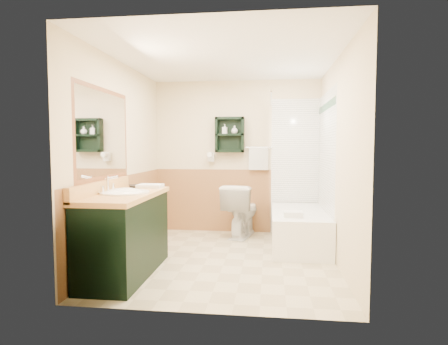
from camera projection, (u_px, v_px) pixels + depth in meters
floor at (226, 259)px, 4.55m from camera, size 3.00×3.00×0.00m
back_wall at (237, 157)px, 5.97m from camera, size 2.60×0.04×2.40m
left_wall at (120, 160)px, 4.62m from camera, size 0.04×3.00×2.40m
right_wall at (339, 161)px, 4.31m from camera, size 0.04×3.00×2.40m
ceiling at (226, 56)px, 4.38m from camera, size 2.60×3.00×0.04m
wainscot_left at (124, 216)px, 4.67m from camera, size 2.98×2.98×1.00m
wainscot_back at (236, 201)px, 5.98m from camera, size 2.58×2.58×1.00m
mirror_frame at (103, 134)px, 4.05m from camera, size 1.30×1.30×1.00m
mirror_glass at (104, 134)px, 4.05m from camera, size 1.20×1.20×0.90m
tile_right at (326, 170)px, 5.06m from camera, size 1.50×1.50×2.10m
tile_back at (302, 167)px, 5.81m from camera, size 0.95×0.95×2.10m
tile_accent at (326, 107)px, 5.01m from camera, size 1.50×1.50×0.10m
wall_shelf at (230, 135)px, 5.84m from camera, size 0.45×0.15×0.55m
hair_dryer at (211, 157)px, 5.93m from camera, size 0.10×0.24×0.18m
towel_bar at (259, 148)px, 5.85m from camera, size 0.40×0.06×0.40m
curtain_rod at (271, 100)px, 5.09m from camera, size 0.03×1.60×0.03m
shower_curtain at (270, 162)px, 5.32m from camera, size 1.05×1.05×1.70m
vanity at (125, 234)px, 3.97m from camera, size 0.59×1.38×0.88m
bathtub at (299, 229)px, 5.11m from camera, size 0.73×1.50×0.49m
toilet at (241, 211)px, 5.69m from camera, size 0.61×0.88×0.78m
counter_towel at (150, 186)px, 4.47m from camera, size 0.29×0.23×0.04m
vanity_book at (129, 177)px, 4.51m from camera, size 0.18×0.09×0.25m
tub_towel at (293, 214)px, 4.67m from camera, size 0.23×0.19×0.07m
soap_bottle_a at (225, 132)px, 5.84m from camera, size 0.10×0.16×0.07m
soap_bottle_b at (235, 131)px, 5.82m from camera, size 0.11×0.14×0.10m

